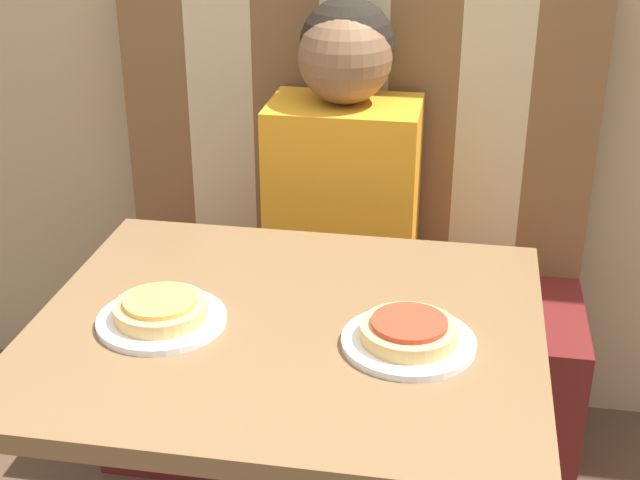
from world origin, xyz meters
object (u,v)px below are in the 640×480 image
plate_left (162,320)px  plate_right (408,342)px  person (344,152)px  pizza_right (409,330)px  pizza_left (161,308)px

plate_left → plate_right: 0.42m
person → plate_right: bearing=-73.2°
person → plate_right: size_ratio=3.19×
pizza_right → plate_left: bearing=180.0°
plate_left → plate_right: (0.42, 0.00, 0.00)m
person → plate_left: size_ratio=3.19×
person → pizza_right: person is taller
pizza_left → pizza_right: 0.42m
pizza_left → pizza_right: (0.42, 0.00, 0.00)m
plate_left → pizza_left: pizza_left is taller
pizza_left → pizza_right: bearing=0.0°
pizza_left → plate_right: bearing=0.0°
plate_left → plate_right: same height
person → pizza_left: person is taller
person → pizza_right: size_ratio=4.42×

